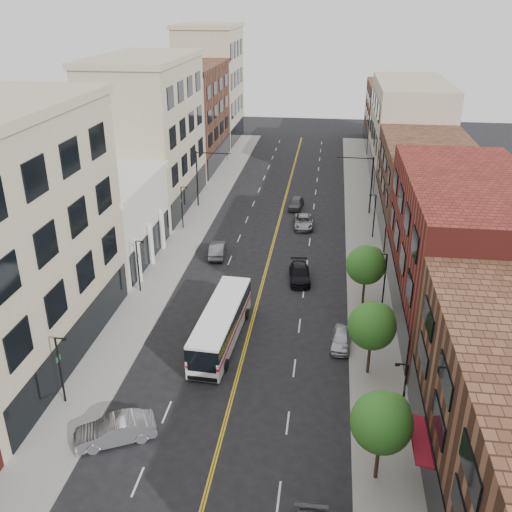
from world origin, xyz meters
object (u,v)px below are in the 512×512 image
at_px(car_lane_a, 300,274).
at_px(car_lane_b, 303,222).
at_px(car_angle_b, 115,430).
at_px(car_lane_c, 296,203).
at_px(city_bus, 221,323).
at_px(car_parked_far, 341,339).
at_px(car_lane_behind, 217,250).

height_order(car_lane_a, car_lane_b, car_lane_a).
distance_m(car_angle_b, car_lane_c, 44.71).
relative_size(city_bus, car_lane_c, 2.74).
bearing_deg(car_parked_far, city_bus, -172.45).
xyz_separation_m(car_angle_b, car_lane_c, (8.07, 43.97, -0.09)).
xyz_separation_m(car_lane_behind, car_lane_a, (8.96, -4.56, -0.03)).
relative_size(city_bus, car_angle_b, 2.34).
xyz_separation_m(city_bus, car_lane_b, (5.02, 25.64, -1.03)).
height_order(city_bus, car_lane_a, city_bus).
relative_size(city_bus, car_lane_behind, 2.59).
bearing_deg(car_lane_behind, car_lane_c, -120.64).
height_order(car_parked_far, car_lane_a, car_lane_a).
xyz_separation_m(city_bus, car_lane_a, (5.46, 11.50, -1.00)).
xyz_separation_m(car_angle_b, car_lane_b, (9.39, 37.51, -0.15)).
xyz_separation_m(car_lane_behind, car_lane_c, (7.21, 16.04, -0.02)).
distance_m(car_lane_behind, car_lane_c, 17.59).
bearing_deg(car_parked_far, car_lane_a, 114.24).
relative_size(car_angle_b, car_lane_c, 1.17).
height_order(car_lane_a, car_lane_c, car_lane_c).
bearing_deg(city_bus, car_lane_a, 67.71).
distance_m(car_lane_behind, car_lane_a, 10.06).
distance_m(city_bus, car_parked_far, 9.47).
height_order(car_lane_behind, car_lane_b, car_lane_behind).
distance_m(car_angle_b, car_parked_far, 18.50).
bearing_deg(car_lane_a, city_bus, -121.64).
bearing_deg(car_parked_far, car_lane_b, 104.43).
bearing_deg(city_bus, car_lane_behind, 105.42).
bearing_deg(car_lane_b, car_parked_far, -84.10).
distance_m(car_lane_b, car_lane_c, 6.59).
distance_m(city_bus, car_lane_behind, 16.46).
bearing_deg(car_parked_far, car_lane_behind, 134.21).
relative_size(car_parked_far, car_lane_a, 0.79).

